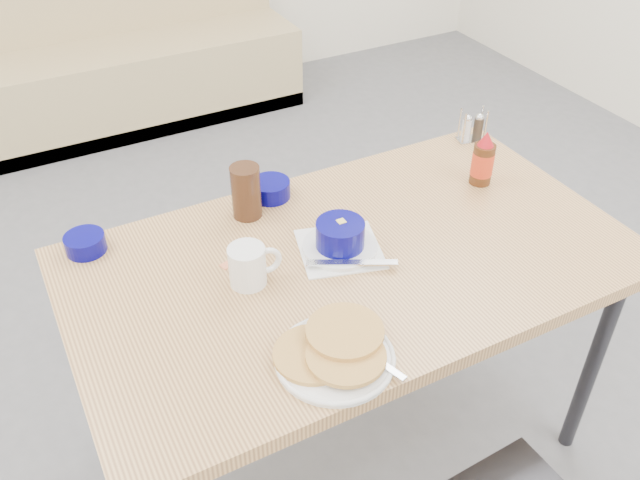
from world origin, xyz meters
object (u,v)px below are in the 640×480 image
booth_bench (120,58)px  creamer_bowl (85,243)px  dining_table (353,275)px  butter_bowl (271,189)px  grits_setting (340,239)px  pancake_plate (335,352)px  coffee_mug (249,265)px  condiment_caddy (472,129)px  syrup_bottle (483,161)px  amber_tumbler (246,192)px

booth_bench → creamer_bowl: booth_bench is taller
dining_table → butter_bowl: butter_bowl is taller
booth_bench → grits_setting: 2.54m
pancake_plate → coffee_mug: coffee_mug is taller
pancake_plate → grits_setting: grits_setting is taller
grits_setting → condiment_caddy: bearing=25.0°
butter_bowl → coffee_mug: bearing=-122.3°
pancake_plate → condiment_caddy: bearing=36.4°
dining_table → creamer_bowl: 0.68m
dining_table → butter_bowl: bearing=101.8°
grits_setting → creamer_bowl: size_ratio=2.60×
pancake_plate → coffee_mug: 0.32m
condiment_caddy → syrup_bottle: size_ratio=0.64×
pancake_plate → butter_bowl: bearing=77.7°
booth_bench → butter_bowl: size_ratio=17.36×
butter_bowl → condiment_caddy: size_ratio=1.05×
dining_table → condiment_caddy: bearing=28.4°
booth_bench → amber_tumbler: 2.30m
coffee_mug → amber_tumbler: size_ratio=0.88×
creamer_bowl → butter_bowl: size_ratio=0.92×
condiment_caddy → syrup_bottle: 0.25m
dining_table → pancake_plate: pancake_plate is taller
coffee_mug → grits_setting: (0.25, 0.01, -0.02)m
butter_bowl → amber_tumbler: (-0.09, -0.05, 0.05)m
booth_bench → pancake_plate: 2.85m
syrup_bottle → butter_bowl: bearing=159.2°
creamer_bowl → amber_tumbler: bearing=-6.2°
dining_table → syrup_bottle: (0.49, 0.13, 0.13)m
amber_tumbler → condiment_caddy: (0.79, 0.05, -0.04)m
coffee_mug → grits_setting: 0.25m
amber_tumbler → syrup_bottle: syrup_bottle is taller
butter_bowl → syrup_bottle: syrup_bottle is taller
coffee_mug → condiment_caddy: size_ratio=1.24×
grits_setting → amber_tumbler: 0.29m
pancake_plate → grits_setting: 0.37m
dining_table → creamer_bowl: size_ratio=13.88×
creamer_bowl → dining_table: bearing=-29.9°
grits_setting → syrup_bottle: syrup_bottle is taller
condiment_caddy → amber_tumbler: bearing=-162.4°
condiment_caddy → syrup_bottle: bearing=-108.1°
amber_tumbler → syrup_bottle: 0.68m
coffee_mug → butter_bowl: 0.37m
pancake_plate → grits_setting: (0.19, 0.31, 0.02)m
creamer_bowl → booth_bench: bearing=75.2°
coffee_mug → creamer_bowl: 0.44m
grits_setting → syrup_bottle: 0.52m
amber_tumbler → booth_bench: bearing=85.8°
grits_setting → amber_tumbler: bearing=120.1°
coffee_mug → amber_tumbler: amber_tumbler is taller
condiment_caddy → syrup_bottle: (-0.13, -0.21, 0.03)m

